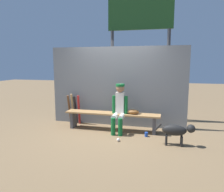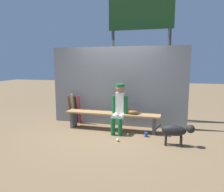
{
  "view_description": "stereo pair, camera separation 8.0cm",
  "coord_description": "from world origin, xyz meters",
  "px_view_note": "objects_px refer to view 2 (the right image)",
  "views": [
    {
      "loc": [
        1.38,
        -5.39,
        1.78
      ],
      "look_at": [
        0.0,
        0.0,
        0.93
      ],
      "focal_mm": 34.5,
      "sensor_mm": 36.0,
      "label": 1
    },
    {
      "loc": [
        1.46,
        -5.37,
        1.78
      ],
      "look_at": [
        0.0,
        0.0,
        0.93
      ],
      "focal_mm": 34.5,
      "sensor_mm": 36.0,
      "label": 2
    }
  ],
  "objects_px": {
    "baseball_glove": "(133,112)",
    "bat_wood_dark": "(70,109)",
    "scoreboard": "(142,29)",
    "dog": "(177,131)",
    "bat_aluminum_black": "(76,109)",
    "cup_on_bench": "(122,111)",
    "player_seated": "(119,106)",
    "cup_on_ground": "(146,135)",
    "baseball": "(118,140)",
    "bat_aluminum_red": "(79,110)",
    "dugout_bench": "(112,117)",
    "bat_wood_tan": "(73,108)"
  },
  "relations": [
    {
      "from": "bat_aluminum_red",
      "to": "baseball",
      "type": "xyz_separation_m",
      "value": [
        1.44,
        -1.12,
        -0.39
      ]
    },
    {
      "from": "baseball_glove",
      "to": "bat_wood_tan",
      "type": "xyz_separation_m",
      "value": [
        -1.88,
        0.4,
        -0.09
      ]
    },
    {
      "from": "baseball_glove",
      "to": "bat_wood_dark",
      "type": "height_order",
      "value": "bat_wood_dark"
    },
    {
      "from": "baseball_glove",
      "to": "cup_on_ground",
      "type": "xyz_separation_m",
      "value": [
        0.37,
        -0.29,
        -0.48
      ]
    },
    {
      "from": "bat_aluminum_red",
      "to": "cup_on_bench",
      "type": "xyz_separation_m",
      "value": [
        1.36,
        -0.3,
        0.11
      ]
    },
    {
      "from": "cup_on_bench",
      "to": "baseball",
      "type": "bearing_deg",
      "value": -84.44
    },
    {
      "from": "player_seated",
      "to": "bat_aluminum_red",
      "type": "distance_m",
      "value": 1.41
    },
    {
      "from": "bat_wood_dark",
      "to": "cup_on_ground",
      "type": "relative_size",
      "value": 7.83
    },
    {
      "from": "bat_aluminum_red",
      "to": "bat_aluminum_black",
      "type": "bearing_deg",
      "value": 153.29
    },
    {
      "from": "bat_aluminum_black",
      "to": "bat_wood_dark",
      "type": "height_order",
      "value": "bat_wood_dark"
    },
    {
      "from": "bat_aluminum_black",
      "to": "dog",
      "type": "relative_size",
      "value": 0.99
    },
    {
      "from": "dugout_bench",
      "to": "bat_aluminum_black",
      "type": "relative_size",
      "value": 3.03
    },
    {
      "from": "scoreboard",
      "to": "bat_wood_tan",
      "type": "bearing_deg",
      "value": -154.44
    },
    {
      "from": "player_seated",
      "to": "bat_wood_dark",
      "type": "xyz_separation_m",
      "value": [
        -1.63,
        0.5,
        -0.26
      ]
    },
    {
      "from": "bat_aluminum_red",
      "to": "cup_on_ground",
      "type": "xyz_separation_m",
      "value": [
        2.03,
        -0.64,
        -0.37
      ]
    },
    {
      "from": "dog",
      "to": "bat_aluminum_black",
      "type": "bearing_deg",
      "value": 158.71
    },
    {
      "from": "cup_on_bench",
      "to": "bat_wood_tan",
      "type": "bearing_deg",
      "value": 167.61
    },
    {
      "from": "cup_on_bench",
      "to": "dog",
      "type": "relative_size",
      "value": 0.13
    },
    {
      "from": "baseball",
      "to": "baseball_glove",
      "type": "bearing_deg",
      "value": 74.0
    },
    {
      "from": "bat_aluminum_black",
      "to": "cup_on_bench",
      "type": "bearing_deg",
      "value": -13.86
    },
    {
      "from": "cup_on_ground",
      "to": "scoreboard",
      "type": "xyz_separation_m",
      "value": [
        -0.35,
        1.59,
        2.74
      ]
    },
    {
      "from": "scoreboard",
      "to": "dog",
      "type": "relative_size",
      "value": 4.69
    },
    {
      "from": "cup_on_ground",
      "to": "dog",
      "type": "xyz_separation_m",
      "value": [
        0.69,
        -0.41,
        0.28
      ]
    },
    {
      "from": "dugout_bench",
      "to": "bat_wood_tan",
      "type": "height_order",
      "value": "bat_wood_tan"
    },
    {
      "from": "dog",
      "to": "dugout_bench",
      "type": "bearing_deg",
      "value": 156.86
    },
    {
      "from": "bat_aluminum_black",
      "to": "scoreboard",
      "type": "distance_m",
      "value": 3.12
    },
    {
      "from": "bat_wood_tan",
      "to": "bat_wood_dark",
      "type": "height_order",
      "value": "bat_wood_tan"
    },
    {
      "from": "bat_aluminum_black",
      "to": "player_seated",
      "type": "bearing_deg",
      "value": -19.99
    },
    {
      "from": "baseball",
      "to": "scoreboard",
      "type": "distance_m",
      "value": 3.46
    },
    {
      "from": "player_seated",
      "to": "cup_on_ground",
      "type": "xyz_separation_m",
      "value": [
        0.72,
        -0.18,
        -0.63
      ]
    },
    {
      "from": "cup_on_bench",
      "to": "bat_aluminum_black",
      "type": "bearing_deg",
      "value": 166.14
    },
    {
      "from": "player_seated",
      "to": "baseball_glove",
      "type": "height_order",
      "value": "player_seated"
    },
    {
      "from": "dugout_bench",
      "to": "cup_on_ground",
      "type": "height_order",
      "value": "dugout_bench"
    },
    {
      "from": "bat_wood_dark",
      "to": "scoreboard",
      "type": "distance_m",
      "value": 3.23
    },
    {
      "from": "cup_on_ground",
      "to": "cup_on_bench",
      "type": "relative_size",
      "value": 1.0
    },
    {
      "from": "player_seated",
      "to": "scoreboard",
      "type": "xyz_separation_m",
      "value": [
        0.37,
        1.41,
        2.11
      ]
    },
    {
      "from": "player_seated",
      "to": "bat_aluminum_red",
      "type": "relative_size",
      "value": 1.47
    },
    {
      "from": "bat_aluminum_red",
      "to": "cup_on_ground",
      "type": "distance_m",
      "value": 2.16
    },
    {
      "from": "bat_wood_dark",
      "to": "baseball_glove",
      "type": "bearing_deg",
      "value": -11.24
    },
    {
      "from": "bat_aluminum_black",
      "to": "baseball",
      "type": "distance_m",
      "value": 2.01
    },
    {
      "from": "scoreboard",
      "to": "baseball_glove",
      "type": "bearing_deg",
      "value": -90.92
    },
    {
      "from": "bat_aluminum_black",
      "to": "dog",
      "type": "distance_m",
      "value": 3.07
    },
    {
      "from": "bat_wood_tan",
      "to": "cup_on_ground",
      "type": "xyz_separation_m",
      "value": [
        2.25,
        -0.69,
        -0.39
      ]
    },
    {
      "from": "bat_aluminum_black",
      "to": "baseball",
      "type": "xyz_separation_m",
      "value": [
        1.58,
        -1.19,
        -0.38
      ]
    },
    {
      "from": "bat_aluminum_red",
      "to": "dog",
      "type": "xyz_separation_m",
      "value": [
        2.72,
        -1.04,
        -0.09
      ]
    },
    {
      "from": "cup_on_ground",
      "to": "cup_on_bench",
      "type": "xyz_separation_m",
      "value": [
        -0.67,
        0.34,
        0.48
      ]
    },
    {
      "from": "scoreboard",
      "to": "baseball",
      "type": "bearing_deg",
      "value": -96.67
    },
    {
      "from": "baseball_glove",
      "to": "bat_wood_dark",
      "type": "bearing_deg",
      "value": 168.76
    },
    {
      "from": "baseball_glove",
      "to": "baseball",
      "type": "bearing_deg",
      "value": -106.0
    },
    {
      "from": "bat_wood_tan",
      "to": "bat_aluminum_red",
      "type": "bearing_deg",
      "value": -12.31
    }
  ]
}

